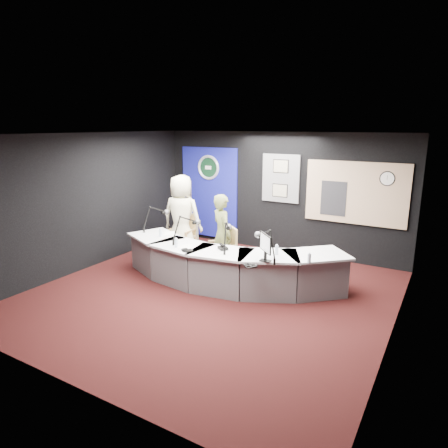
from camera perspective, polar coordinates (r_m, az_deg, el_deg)
The scene contains 33 objects.
ground at distance 7.26m, azimuth -1.85°, elevation -9.98°, with size 6.00×6.00×0.00m, color black.
ceiling at distance 6.64m, azimuth -2.04°, elevation 12.69°, with size 6.00×6.00×0.02m, color silver.
wall_back at distance 9.44m, azimuth 7.82°, elevation 4.41°, with size 6.00×0.02×2.80m, color black.
wall_front at distance 4.66m, azimuth -22.08°, elevation -6.48°, with size 6.00×0.02×2.80m, color black.
wall_left at distance 8.76m, azimuth -18.83°, elevation 3.04°, with size 0.02×6.00×2.80m, color black.
wall_right at distance 5.85m, azimuth 23.85°, elevation -2.60°, with size 0.02×6.00×2.80m, color black.
broadcast_desk at distance 7.58m, azimuth 0.03°, elevation -5.86°, with size 4.50×1.90×0.75m, color silver, non-canonical shape.
backdrop_panel at distance 10.30m, azimuth -2.09°, elevation 4.48°, with size 1.60×0.05×2.30m, color navy.
agency_seal at distance 10.18m, azimuth -2.25°, elevation 8.06°, with size 0.63×0.63×0.07m, color silver.
seal_center at distance 10.18m, azimuth -2.23°, elevation 8.06°, with size 0.48×0.48×0.01m, color black.
pinboard at distance 9.34m, azimuth 8.11°, elevation 6.47°, with size 0.90×0.04×1.10m, color slate.
framed_photo_upper at distance 9.28m, azimuth 8.10°, elevation 8.17°, with size 0.34×0.02×0.27m, color gray.
framed_photo_lower at distance 9.35m, azimuth 7.98°, elevation 4.75°, with size 0.34×0.02×0.27m, color gray.
booth_window_frame at distance 8.88m, azimuth 18.29°, elevation 4.21°, with size 2.12×0.06×1.32m, color tan.
booth_glow at distance 8.87m, azimuth 18.27°, elevation 4.20°, with size 2.00×0.02×1.20m, color beige.
equipment_rack at distance 8.97m, azimuth 15.37°, elevation 3.55°, with size 0.55×0.02×0.75m, color black.
wall_clock at distance 8.70m, azimuth 22.29°, elevation 6.02°, with size 0.28×0.28×0.01m, color white.
armchair_left at distance 9.18m, azimuth -5.98°, elevation -1.86°, with size 0.51×0.51×0.91m, color tan, non-canonical shape.
armchair_right at distance 8.07m, azimuth -0.26°, elevation -4.08°, with size 0.50×0.50×0.89m, color tan, non-canonical shape.
draped_jacket at distance 9.34m, azimuth -5.16°, elevation -0.51°, with size 0.50×0.10×0.70m, color #6B695A.
person_man at distance 9.06m, azimuth -6.06°, elevation 1.10°, with size 0.92×0.60×1.88m, color #ECE9BD.
person_woman at distance 7.96m, azimuth -0.26°, elevation -1.53°, with size 0.60×0.39×1.64m, color #606836.
computer_monitor at distance 6.58m, azimuth 5.99°, elevation -2.69°, with size 0.48×0.03×0.33m, color black.
desk_phone at distance 7.25m, azimuth -0.15°, elevation -3.46°, with size 0.18×0.14×0.05m, color black.
headphones_near at distance 6.41m, azimuth 3.81°, elevation -5.92°, with size 0.21×0.21×0.04m, color black.
headphones_far at distance 7.19m, azimuth -5.29°, elevation -3.74°, with size 0.21×0.21×0.03m, color black.
paper_stack at distance 8.39m, azimuth -7.83°, elevation -1.32°, with size 0.21×0.30×0.00m, color white.
notepad at distance 7.46m, azimuth -5.65°, elevation -3.21°, with size 0.20×0.29×0.00m, color white.
boom_mic_a at distance 8.66m, azimuth -9.79°, elevation 1.11°, with size 0.25×0.73×0.60m, color black, non-canonical shape.
boom_mic_b at distance 7.67m, azimuth -5.50°, elevation -0.40°, with size 0.27×0.72×0.60m, color black, non-canonical shape.
boom_mic_c at distance 7.18m, azimuth 0.38°, elevation -1.35°, with size 0.36×0.69×0.60m, color black, non-canonical shape.
boom_mic_d at distance 6.72m, azimuth 6.03°, elevation -2.51°, with size 0.61×0.50×0.60m, color black, non-canonical shape.
water_bottles at distance 7.18m, azimuth -0.17°, elevation -3.09°, with size 3.19×0.60×0.18m, color silver, non-canonical shape.
Camera 1 is at (3.54, -5.61, 2.95)m, focal length 32.00 mm.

